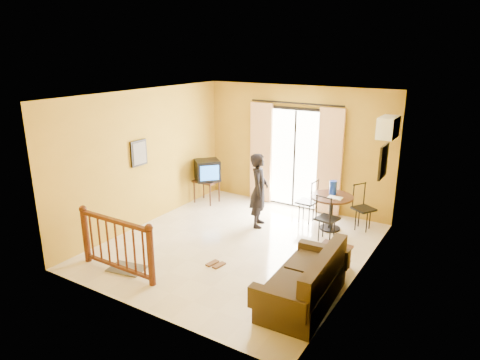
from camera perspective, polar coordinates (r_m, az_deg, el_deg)
The scene contains 19 objects.
ground at distance 8.17m, azimuth -0.27°, elevation -8.68°, with size 5.00×5.00×0.00m, color beige.
room_shell at distance 7.59m, azimuth -0.29°, elevation 2.98°, with size 5.00×5.00×5.00m.
balcony_door at distance 9.80m, azimuth 7.27°, elevation 2.98°, with size 2.25×0.14×2.46m.
tv_table at distance 10.25m, azimuth -4.48°, elevation -0.40°, with size 0.56×0.46×0.56m.
television at distance 10.13m, azimuth -4.38°, elevation 1.31°, with size 0.73×0.74×0.49m.
picture_left at distance 8.82m, azimuth -13.33°, elevation 3.51°, with size 0.05×0.42×0.52m.
dining_table at distance 8.85m, azimuth 12.09°, elevation -3.02°, with size 0.86×0.86×0.72m.
water_jug at distance 8.87m, azimuth 12.30°, elevation -0.99°, with size 0.15×0.15×0.28m, color #1230AE.
serving_tray at distance 8.68m, azimuth 12.57°, elevation -2.33°, with size 0.28×0.18×0.02m, color beige.
dining_chairs at distance 9.00m, azimuth 12.02°, elevation -6.55°, with size 1.63×1.39×0.95m.
air_conditioner at distance 8.50m, azimuth 19.11°, elevation 6.66°, with size 0.31×0.60×0.40m.
botanical_print at distance 7.96m, azimuth 18.55°, elevation 2.35°, with size 0.05×0.50×0.60m.
coffee_table at distance 7.21m, azimuth 11.83°, elevation -10.39°, with size 0.50×0.91×0.40m.
bowl at distance 7.22m, azimuth 12.18°, elevation -8.93°, with size 0.18×0.18×0.06m, color #56361D.
sofa at distance 6.40m, azimuth 8.83°, elevation -13.54°, with size 0.89×1.79×0.84m.
standing_person at distance 8.77m, azimuth 2.55°, elevation -1.38°, with size 0.57×0.37×1.55m, color black.
stair_balustrade at distance 7.30m, azimuth -16.18°, elevation -7.83°, with size 1.63×0.13×1.04m.
doormat at distance 7.60m, azimuth -14.84°, elevation -11.35°, with size 0.60×0.40×0.02m, color #4F4A3F.
sandals at distance 7.49m, azimuth -3.27°, elevation -11.14°, with size 0.28×0.26×0.03m.
Camera 1 is at (3.89, -6.24, 3.56)m, focal length 32.00 mm.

